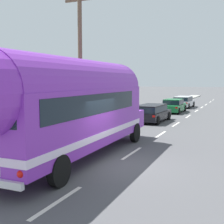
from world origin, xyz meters
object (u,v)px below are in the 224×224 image
at_px(painted_bus, 70,104).
at_px(car_lead, 152,112).
at_px(car_third, 183,101).
at_px(utility_pole, 80,59).
at_px(car_second, 173,105).

bearing_deg(painted_bus, car_lead, 91.07).
relative_size(painted_bus, car_third, 2.59).
height_order(car_lead, car_third, same).
distance_m(painted_bus, car_lead, 12.45).
height_order(painted_bus, car_third, painted_bus).
height_order(utility_pole, car_third, utility_pole).
bearing_deg(car_third, painted_bus, -89.55).
relative_size(car_lead, car_third, 1.02).
height_order(car_lead, car_second, same).
bearing_deg(car_second, painted_bus, -89.57).
relative_size(utility_pole, car_third, 1.87).
bearing_deg(painted_bus, car_second, 90.43).
bearing_deg(painted_bus, car_third, 90.45).
relative_size(utility_pole, car_lead, 1.83).
height_order(painted_bus, car_lead, painted_bus).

